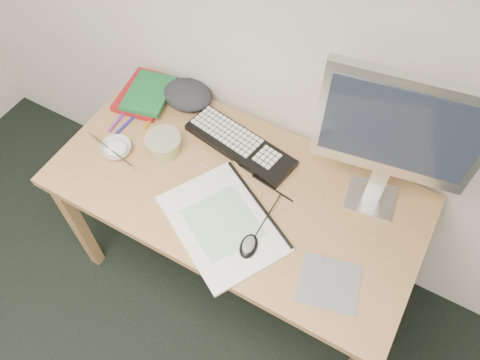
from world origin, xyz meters
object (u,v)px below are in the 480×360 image
Objects in this scene: desk at (236,200)px; keyboard at (240,145)px; sketchpad at (223,223)px; monitor at (398,133)px; rice_bowl at (117,149)px.

keyboard reaches higher than desk.
monitor reaches higher than sketchpad.
sketchpad is 0.54m from rice_bowl.
monitor is (0.46, 0.21, 0.45)m from desk.
desk is 0.18m from sketchpad.
sketchpad is 0.67m from monitor.
sketchpad is 0.95× the size of keyboard.
desk is at bearing -54.94° from keyboard.
desk is 3.01× the size of keyboard.
rice_bowl is at bearing -137.45° from keyboard.
sketchpad is 0.36m from keyboard.
monitor reaches higher than rice_bowl.
rice_bowl is (-0.53, 0.08, 0.01)m from sketchpad.
sketchpad reaches higher than desk.
monitor is at bearing 24.29° from desk.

